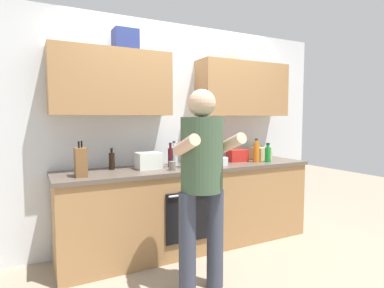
{
  "coord_description": "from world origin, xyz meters",
  "views": [
    {
      "loc": [
        -1.57,
        -3.04,
        1.42
      ],
      "look_at": [
        -0.04,
        -0.1,
        1.15
      ],
      "focal_mm": 29.6,
      "sensor_mm": 36.0,
      "label": 1
    }
  ],
  "objects_px": {
    "bottle_soy": "(112,161)",
    "grocery_bag_bread": "(260,153)",
    "mixing_bowl": "(218,161)",
    "bottle_soda": "(268,154)",
    "knife_block": "(81,162)",
    "bottle_hotsauce": "(188,155)",
    "cup_stoneware": "(172,166)",
    "bottle_oil": "(184,157)",
    "bottle_water": "(174,156)",
    "bottle_juice": "(256,152)",
    "bottle_wine": "(170,157)",
    "cup_tea": "(157,162)",
    "grocery_bag_crisps": "(237,156)",
    "grocery_bag_produce": "(148,161)",
    "person_standing": "(202,174)"
  },
  "relations": [
    {
      "from": "bottle_soda",
      "to": "knife_block",
      "type": "height_order",
      "value": "knife_block"
    },
    {
      "from": "person_standing",
      "to": "cup_stoneware",
      "type": "xyz_separation_m",
      "value": [
        0.04,
        0.68,
        -0.03
      ]
    },
    {
      "from": "bottle_juice",
      "to": "bottle_water",
      "type": "relative_size",
      "value": 1.05
    },
    {
      "from": "person_standing",
      "to": "mixing_bowl",
      "type": "distance_m",
      "value": 1.02
    },
    {
      "from": "bottle_juice",
      "to": "grocery_bag_crisps",
      "type": "xyz_separation_m",
      "value": [
        -0.17,
        0.15,
        -0.05
      ]
    },
    {
      "from": "bottle_wine",
      "to": "bottle_water",
      "type": "xyz_separation_m",
      "value": [
        0.09,
        0.11,
        -0.01
      ]
    },
    {
      "from": "person_standing",
      "to": "bottle_soda",
      "type": "relative_size",
      "value": 7.29
    },
    {
      "from": "person_standing",
      "to": "bottle_wine",
      "type": "distance_m",
      "value": 0.88
    },
    {
      "from": "bottle_hotsauce",
      "to": "cup_stoneware",
      "type": "relative_size",
      "value": 2.6
    },
    {
      "from": "bottle_soy",
      "to": "mixing_bowl",
      "type": "relative_size",
      "value": 0.92
    },
    {
      "from": "bottle_water",
      "to": "mixing_bowl",
      "type": "height_order",
      "value": "bottle_water"
    },
    {
      "from": "person_standing",
      "to": "bottle_wine",
      "type": "height_order",
      "value": "person_standing"
    },
    {
      "from": "bottle_wine",
      "to": "cup_tea",
      "type": "bearing_deg",
      "value": 116.91
    },
    {
      "from": "bottle_soda",
      "to": "grocery_bag_produce",
      "type": "distance_m",
      "value": 1.45
    },
    {
      "from": "mixing_bowl",
      "to": "grocery_bag_produce",
      "type": "distance_m",
      "value": 0.79
    },
    {
      "from": "knife_block",
      "to": "grocery_bag_crisps",
      "type": "bearing_deg",
      "value": 5.27
    },
    {
      "from": "bottle_soy",
      "to": "grocery_bag_produce",
      "type": "distance_m",
      "value": 0.37
    },
    {
      "from": "cup_tea",
      "to": "mixing_bowl",
      "type": "xyz_separation_m",
      "value": [
        0.62,
        -0.26,
        -0.0
      ]
    },
    {
      "from": "bottle_wine",
      "to": "cup_tea",
      "type": "xyz_separation_m",
      "value": [
        -0.09,
        0.17,
        -0.07
      ]
    },
    {
      "from": "mixing_bowl",
      "to": "grocery_bag_bread",
      "type": "distance_m",
      "value": 0.75
    },
    {
      "from": "cup_stoneware",
      "to": "grocery_bag_crisps",
      "type": "xyz_separation_m",
      "value": [
        0.96,
        0.23,
        0.03
      ]
    },
    {
      "from": "bottle_oil",
      "to": "knife_block",
      "type": "bearing_deg",
      "value": -177.66
    },
    {
      "from": "cup_tea",
      "to": "grocery_bag_bread",
      "type": "distance_m",
      "value": 1.36
    },
    {
      "from": "bottle_juice",
      "to": "mixing_bowl",
      "type": "relative_size",
      "value": 1.18
    },
    {
      "from": "bottle_wine",
      "to": "grocery_bag_crisps",
      "type": "distance_m",
      "value": 0.9
    },
    {
      "from": "bottle_oil",
      "to": "grocery_bag_produce",
      "type": "xyz_separation_m",
      "value": [
        -0.37,
        0.09,
        -0.02
      ]
    },
    {
      "from": "bottle_soy",
      "to": "grocery_bag_crisps",
      "type": "distance_m",
      "value": 1.49
    },
    {
      "from": "cup_tea",
      "to": "grocery_bag_produce",
      "type": "xyz_separation_m",
      "value": [
        -0.16,
        -0.17,
        0.04
      ]
    },
    {
      "from": "bottle_wine",
      "to": "grocery_bag_bread",
      "type": "distance_m",
      "value": 1.27
    },
    {
      "from": "bottle_soda",
      "to": "mixing_bowl",
      "type": "distance_m",
      "value": 0.66
    },
    {
      "from": "bottle_oil",
      "to": "mixing_bowl",
      "type": "relative_size",
      "value": 1.16
    },
    {
      "from": "bottle_soda",
      "to": "knife_block",
      "type": "relative_size",
      "value": 0.71
    },
    {
      "from": "cup_tea",
      "to": "knife_block",
      "type": "distance_m",
      "value": 0.9
    },
    {
      "from": "grocery_bag_bread",
      "to": "grocery_bag_crisps",
      "type": "relative_size",
      "value": 0.99
    },
    {
      "from": "grocery_bag_crisps",
      "to": "grocery_bag_bread",
      "type": "bearing_deg",
      "value": 5.6
    },
    {
      "from": "bottle_wine",
      "to": "bottle_water",
      "type": "height_order",
      "value": "bottle_water"
    },
    {
      "from": "bottle_oil",
      "to": "grocery_bag_bread",
      "type": "height_order",
      "value": "bottle_oil"
    },
    {
      "from": "bottle_oil",
      "to": "knife_block",
      "type": "distance_m",
      "value": 1.05
    },
    {
      "from": "bottle_soy",
      "to": "bottle_juice",
      "type": "xyz_separation_m",
      "value": [
        1.65,
        -0.24,
        0.03
      ]
    },
    {
      "from": "bottle_soy",
      "to": "bottle_water",
      "type": "xyz_separation_m",
      "value": [
        0.68,
        -0.02,
        0.01
      ]
    },
    {
      "from": "mixing_bowl",
      "to": "grocery_bag_bread",
      "type": "xyz_separation_m",
      "value": [
        0.73,
        0.16,
        0.04
      ]
    },
    {
      "from": "grocery_bag_produce",
      "to": "grocery_bag_bread",
      "type": "height_order",
      "value": "grocery_bag_produce"
    },
    {
      "from": "person_standing",
      "to": "grocery_bag_bread",
      "type": "height_order",
      "value": "person_standing"
    },
    {
      "from": "bottle_soy",
      "to": "grocery_bag_bread",
      "type": "distance_m",
      "value": 1.86
    },
    {
      "from": "bottle_hotsauce",
      "to": "grocery_bag_crisps",
      "type": "height_order",
      "value": "bottle_hotsauce"
    },
    {
      "from": "bottle_soda",
      "to": "bottle_water",
      "type": "distance_m",
      "value": 1.13
    },
    {
      "from": "bottle_wine",
      "to": "bottle_oil",
      "type": "xyz_separation_m",
      "value": [
        0.12,
        -0.09,
        -0.0
      ]
    },
    {
      "from": "bottle_water",
      "to": "bottle_hotsauce",
      "type": "bearing_deg",
      "value": 17.02
    },
    {
      "from": "bottle_oil",
      "to": "bottle_water",
      "type": "relative_size",
      "value": 1.03
    },
    {
      "from": "bottle_soy",
      "to": "bottle_hotsauce",
      "type": "height_order",
      "value": "bottle_hotsauce"
    }
  ]
}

